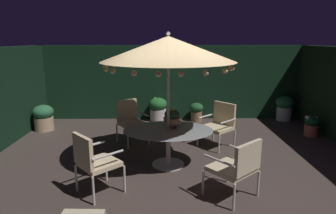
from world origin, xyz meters
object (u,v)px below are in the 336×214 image
(patio_chair_northeast, at_px, (130,119))
(potted_plant_back_center, at_px, (158,108))
(patio_chair_east, at_px, (93,159))
(patio_dining_table, at_px, (168,136))
(potted_plant_front_corner, at_px, (196,111))
(potted_plant_back_left, at_px, (284,107))
(potted_plant_right_near, at_px, (44,117))
(patio_chair_north, at_px, (220,122))
(patio_chair_southeast, at_px, (237,165))
(potted_plant_back_right, at_px, (312,125))
(patio_umbrella, at_px, (168,49))
(centerpiece_planter, at_px, (172,117))

(patio_chair_northeast, height_order, potted_plant_back_center, patio_chair_northeast)
(patio_chair_east, relative_size, potted_plant_back_center, 1.46)
(patio_dining_table, relative_size, potted_plant_front_corner, 3.10)
(patio_dining_table, relative_size, potted_plant_back_center, 2.47)
(patio_chair_east, height_order, potted_plant_back_left, patio_chair_east)
(patio_dining_table, distance_m, potted_plant_right_near, 4.04)
(patio_chair_east, bearing_deg, potted_plant_back_left, 42.01)
(potted_plant_front_corner, bearing_deg, patio_chair_north, -81.73)
(patio_chair_east, relative_size, potted_plant_front_corner, 1.83)
(patio_chair_southeast, distance_m, potted_plant_back_right, 3.93)
(patio_chair_northeast, xyz_separation_m, potted_plant_right_near, (-2.44, 0.96, -0.21))
(patio_umbrella, bearing_deg, patio_dining_table, 169.02)
(patio_chair_north, relative_size, potted_plant_back_left, 1.33)
(potted_plant_right_near, relative_size, potted_plant_front_corner, 1.25)
(potted_plant_right_near, bearing_deg, patio_chair_southeast, -38.92)
(patio_dining_table, xyz_separation_m, patio_umbrella, (0.00, -0.00, 1.63))
(potted_plant_back_right, bearing_deg, potted_plant_front_corner, 152.64)
(patio_chair_northeast, relative_size, patio_chair_east, 0.99)
(patio_chair_east, xyz_separation_m, potted_plant_back_left, (4.72, 4.25, -0.19))
(patio_umbrella, relative_size, potted_plant_back_center, 3.64)
(centerpiece_planter, height_order, potted_plant_right_near, centerpiece_planter)
(patio_chair_southeast, height_order, potted_plant_back_center, patio_chair_southeast)
(patio_chair_southeast, distance_m, potted_plant_right_near, 5.59)
(patio_chair_north, bearing_deg, potted_plant_back_left, 41.76)
(patio_umbrella, height_order, potted_plant_back_left, patio_umbrella)
(centerpiece_planter, relative_size, potted_plant_back_right, 0.71)
(patio_chair_north, height_order, potted_plant_back_center, patio_chair_north)
(patio_dining_table, bearing_deg, centerpiece_planter, 64.67)
(potted_plant_back_right, bearing_deg, potted_plant_back_center, 158.97)
(patio_chair_southeast, height_order, potted_plant_back_left, patio_chair_southeast)
(patio_dining_table, height_order, potted_plant_back_left, potted_plant_back_left)
(patio_chair_north, bearing_deg, patio_chair_southeast, -94.04)
(potted_plant_back_left, height_order, potted_plant_right_near, potted_plant_back_left)
(potted_plant_back_left, bearing_deg, potted_plant_right_near, -172.66)
(patio_chair_north, xyz_separation_m, patio_chair_east, (-2.36, -2.14, 0.04))
(potted_plant_right_near, bearing_deg, centerpiece_planter, -32.14)
(patio_chair_east, distance_m, potted_plant_back_right, 5.57)
(patio_umbrella, xyz_separation_m, patio_chair_north, (1.19, 1.07, -1.67))
(patio_chair_north, distance_m, patio_chair_southeast, 2.29)
(potted_plant_front_corner, bearing_deg, patio_chair_northeast, -134.52)
(centerpiece_planter, relative_size, potted_plant_front_corner, 0.68)
(patio_dining_table, relative_size, patio_umbrella, 0.68)
(potted_plant_back_right, bearing_deg, patio_chair_southeast, -131.96)
(patio_dining_table, xyz_separation_m, potted_plant_right_near, (-3.32, 2.29, -0.23))
(patio_chair_east, distance_m, potted_plant_front_corner, 4.69)
(potted_plant_right_near, height_order, potted_plant_back_center, potted_plant_back_center)
(patio_chair_north, relative_size, patio_chair_southeast, 1.04)
(centerpiece_planter, bearing_deg, patio_chair_northeast, 129.10)
(patio_chair_southeast, height_order, potted_plant_back_right, patio_chair_southeast)
(potted_plant_front_corner, bearing_deg, patio_chair_east, -116.11)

